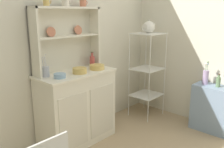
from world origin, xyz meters
name	(u,v)px	position (x,y,z in m)	size (l,w,h in m)	color
wall_back	(58,38)	(0.00, 1.62, 1.25)	(3.84, 0.05, 2.50)	silver
hutch_cabinet	(77,107)	(0.04, 1.37, 0.45)	(0.93, 0.45, 0.87)	silver
hutch_shelf_unit	(65,34)	(0.04, 1.53, 1.30)	(0.87, 0.18, 0.73)	silver
bakers_rack	(147,66)	(1.27, 1.22, 0.78)	(0.43, 0.38, 1.25)	silver
side_shelf_blue	(212,108)	(1.44, 0.29, 0.31)	(0.28, 0.48, 0.62)	#849EBC
cup_gold_0	(46,2)	(-0.21, 1.49, 1.65)	(0.08, 0.06, 0.09)	#DBB760
cup_cream_1	(66,2)	(0.04, 1.49, 1.65)	(0.09, 0.08, 0.09)	silver
cup_terracotta_2	(83,3)	(0.28, 1.49, 1.65)	(0.09, 0.08, 0.09)	#C67556
bowl_mixing_large	(60,76)	(-0.23, 1.29, 0.90)	(0.13, 0.13, 0.05)	#8EB2D1
bowl_floral_medium	(80,71)	(0.04, 1.29, 0.91)	(0.16, 0.16, 0.06)	#DBB760
bowl_cream_small	(97,67)	(0.31, 1.29, 0.90)	(0.18, 0.18, 0.06)	#DBB760
jam_bottle	(92,61)	(0.38, 1.45, 0.95)	(0.06, 0.06, 0.19)	#B74C47
utensil_jar	(46,71)	(-0.31, 1.44, 0.93)	(0.08, 0.08, 0.25)	#B2B7C6
porcelain_teapot	(149,27)	(1.26, 1.22, 1.34)	(0.26, 0.17, 0.19)	white
flower_vase	(206,76)	(1.44, 0.41, 0.73)	(0.07, 0.07, 0.32)	#B79ECC
oil_bottle	(218,82)	(1.44, 0.24, 0.68)	(0.06, 0.06, 0.17)	#6B8C60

